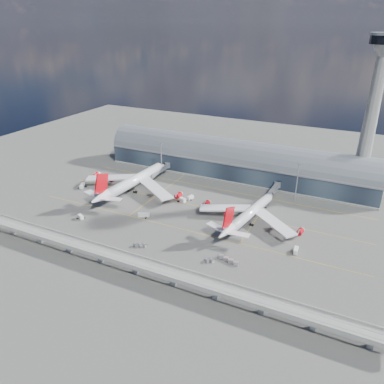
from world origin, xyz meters
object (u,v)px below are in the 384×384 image
at_px(floodlight_mast_right, 297,181).
at_px(service_truck_1, 81,217).
at_px(service_truck_0, 82,186).
at_px(cargo_train_1, 228,260).
at_px(service_truck_2, 144,215).
at_px(cargo_train_2, 209,261).
at_px(service_truck_5, 182,200).
at_px(service_truck_3, 296,250).
at_px(service_truck_4, 191,197).
at_px(airliner_left, 132,182).
at_px(airliner_right, 249,214).
at_px(floodlight_mast_left, 161,158).
at_px(cargo_train_0, 140,245).
at_px(control_tower, 371,118).

height_order(floodlight_mast_right, service_truck_1, floodlight_mast_right).
distance_m(service_truck_0, cargo_train_1, 129.69).
bearing_deg(service_truck_2, service_truck_1, 95.44).
bearing_deg(cargo_train_2, service_truck_5, 62.86).
xyz_separation_m(service_truck_2, service_truck_3, (89.64, 1.58, -0.01)).
bearing_deg(service_truck_0, service_truck_2, -44.55).
xyz_separation_m(service_truck_4, service_truck_5, (-3.39, -5.72, 0.16)).
bearing_deg(airliner_left, service_truck_1, -92.15).
bearing_deg(service_truck_4, floodlight_mast_right, 42.51).
bearing_deg(airliner_right, service_truck_2, -151.64).
relative_size(service_truck_1, service_truck_5, 0.78).
distance_m(floodlight_mast_left, cargo_train_0, 99.89).
relative_size(floodlight_mast_left, service_truck_2, 3.64).
bearing_deg(control_tower, service_truck_4, -149.87).
height_order(floodlight_mast_left, cargo_train_0, floodlight_mast_left).
height_order(cargo_train_0, cargo_train_2, cargo_train_0).
distance_m(service_truck_4, cargo_train_0, 62.53).
bearing_deg(airliner_right, service_truck_5, 179.68).
xyz_separation_m(airliner_left, airliner_right, (85.69, -7.79, -1.39)).
relative_size(service_truck_2, cargo_train_0, 0.96).
xyz_separation_m(floodlight_mast_right, service_truck_0, (-138.33, -44.89, -12.20)).
bearing_deg(floodlight_mast_left, cargo_train_1, -44.13).
distance_m(service_truck_3, service_truck_4, 81.97).
distance_m(control_tower, floodlight_mast_left, 143.01).
bearing_deg(cargo_train_1, cargo_train_2, 103.61).
height_order(floodlight_mast_left, service_truck_1, floodlight_mast_left).
relative_size(service_truck_1, cargo_train_0, 0.66).
bearing_deg(cargo_train_1, floodlight_mast_right, -23.68).
bearing_deg(airliner_right, control_tower, 61.52).
distance_m(service_truck_0, service_truck_2, 64.45).
distance_m(floodlight_mast_right, cargo_train_0, 109.64).
bearing_deg(cargo_train_2, service_truck_0, 94.13).
distance_m(control_tower, service_truck_4, 122.81).
relative_size(airliner_left, service_truck_3, 14.77).
bearing_deg(control_tower, floodlight_mast_right, -141.34).
distance_m(service_truck_1, service_truck_5, 63.65).
distance_m(floodlight_mast_right, service_truck_5, 74.57).
bearing_deg(cargo_train_2, cargo_train_1, -38.23).
height_order(airliner_right, service_truck_3, airliner_right).
bearing_deg(service_truck_0, cargo_train_1, -46.00).
bearing_deg(service_truck_1, service_truck_0, 65.59).
xyz_separation_m(control_tower, floodlight_mast_right, (-35.00, -28.00, -38.00)).
bearing_deg(service_truck_4, service_truck_5, -102.68).
xyz_separation_m(control_tower, service_truck_2, (-111.27, -90.30, -50.34)).
distance_m(floodlight_mast_left, cargo_train_2, 117.37).
bearing_deg(control_tower, service_truck_2, -140.94).
bearing_deg(service_truck_3, control_tower, 71.91).
distance_m(control_tower, airliner_left, 158.17).
bearing_deg(control_tower, service_truck_5, -148.30).
bearing_deg(service_truck_0, service_truck_3, -34.84).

